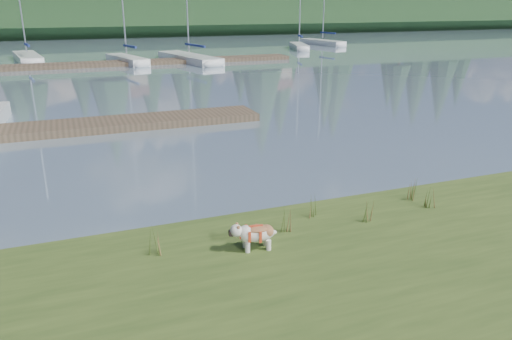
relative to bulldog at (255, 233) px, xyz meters
name	(u,v)px	position (x,y,z in m)	size (l,w,h in m)	color
ground	(109,66)	(0.49, 33.19, -0.68)	(200.00, 200.00, 0.00)	#7D93A6
ridge	(79,17)	(0.49, 76.19, 1.82)	(200.00, 20.00, 5.00)	#193218
bulldog	(255,233)	(0.00, 0.00, 0.00)	(0.89, 0.44, 0.52)	silver
dock_near	(55,129)	(-3.51, 12.19, -0.53)	(16.00, 2.00, 0.30)	#4C3D2C
dock_far	(135,63)	(2.49, 33.19, -0.53)	(26.00, 2.20, 0.30)	#4C3D2C
sailboat_bg_1	(26,56)	(-5.66, 39.80, -0.35)	(2.88, 8.72, 12.71)	silver
sailboat_bg_2	(124,58)	(1.91, 34.89, -0.35)	(3.00, 7.12, 10.62)	silver
sailboat_bg_3	(185,57)	(6.88, 34.56, -0.36)	(3.90, 9.88, 14.04)	silver
sailboat_bg_4	(298,46)	(20.72, 41.20, -0.35)	(3.01, 6.45, 9.57)	silver
sailboat_bg_5	(319,42)	(25.42, 45.38, -0.36)	(2.80, 7.67, 10.80)	silver
weed_0	(288,220)	(0.86, 0.43, -0.07)	(0.17, 0.14, 0.62)	#475B23
weed_1	(313,207)	(1.67, 0.92, -0.11)	(0.17, 0.14, 0.52)	#475B23
weed_2	(411,191)	(4.24, 0.97, -0.10)	(0.17, 0.14, 0.54)	#475B23
weed_3	(155,242)	(-1.78, 0.45, -0.08)	(0.17, 0.14, 0.60)	#475B23
weed_4	(368,212)	(2.65, 0.30, -0.12)	(0.17, 0.14, 0.50)	#475B23
weed_5	(429,198)	(4.33, 0.46, -0.11)	(0.17, 0.14, 0.53)	#475B23
mud_lip	(250,225)	(0.49, 1.59, -0.61)	(60.00, 0.50, 0.14)	#33281C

